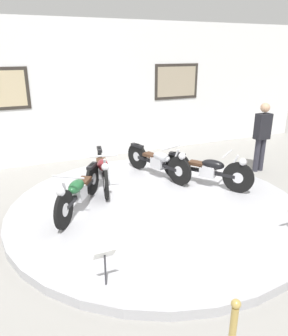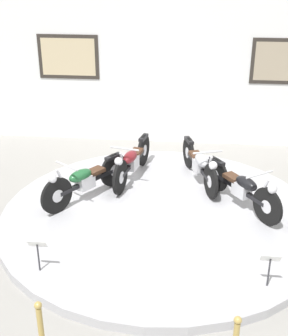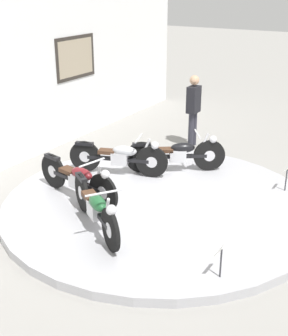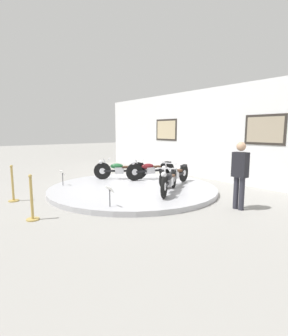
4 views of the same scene
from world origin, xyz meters
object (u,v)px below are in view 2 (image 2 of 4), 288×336
info_placard_front_left (37,248)px  info_placard_front_centre (270,262)px  motorcycle_maroon (132,161)px  motorcycle_silver (200,164)px  motorcycle_black (242,187)px  motorcycle_green (85,179)px

info_placard_front_left → info_placard_front_centre: bearing=0.0°
motorcycle_maroon → motorcycle_silver: (1.29, 0.00, -0.01)m
motorcycle_black → motorcycle_silver: bearing=128.4°
motorcycle_silver → info_placard_front_left: size_ratio=3.70×
motorcycle_maroon → info_placard_front_left: bearing=-106.7°
motorcycle_green → motorcycle_black: (2.72, -0.00, -0.00)m
info_placard_front_left → motorcycle_green: bearing=85.0°
motorcycle_maroon → info_placard_front_left: motorcycle_maroon is taller
motorcycle_green → info_placard_front_left: 2.11m
motorcycle_green → motorcycle_black: size_ratio=1.00×
motorcycle_green → info_placard_front_left: motorcycle_green is taller
motorcycle_maroon → info_placard_front_centre: size_ratio=3.83×
motorcycle_silver → info_placard_front_left: bearing=-126.2°
motorcycle_maroon → motorcycle_silver: motorcycle_maroon is taller
motorcycle_green → motorcycle_maroon: (0.72, 0.90, 0.00)m
motorcycle_green → info_placard_front_left: size_ratio=3.23×
motorcycle_black → info_placard_front_centre: motorcycle_black is taller
motorcycle_black → motorcycle_maroon: bearing=155.9°
motorcycle_green → motorcycle_maroon: bearing=51.4°
motorcycle_maroon → info_placard_front_left: 3.13m
motorcycle_green → motorcycle_silver: size_ratio=0.87×
info_placard_front_centre → motorcycle_green: bearing=144.1°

